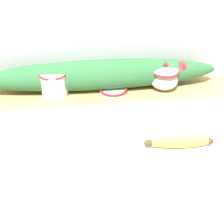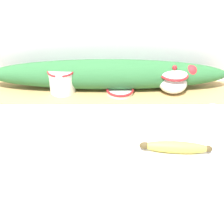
{
  "view_description": "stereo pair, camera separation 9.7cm",
  "coord_description": "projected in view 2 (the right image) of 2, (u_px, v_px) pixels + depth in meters",
  "views": [
    {
      "loc": [
        -0.08,
        -0.84,
        1.45
      ],
      "look_at": [
        0.02,
        -0.04,
        0.92
      ],
      "focal_mm": 45.0,
      "sensor_mm": 36.0,
      "label": 1
    },
    {
      "loc": [
        0.02,
        -0.85,
        1.45
      ],
      "look_at": [
        0.02,
        -0.04,
        0.92
      ],
      "focal_mm": 45.0,
      "sensor_mm": 36.0,
      "label": 2
    }
  ],
  "objects": [
    {
      "name": "small_dish",
      "position": [
        120.0,
        91.0,
        1.18
      ],
      "size": [
        0.12,
        0.12,
        0.02
      ],
      "color": "white",
      "rests_on": "countertop"
    },
    {
      "name": "countertop",
      "position": [
        107.0,
        197.0,
        1.27
      ],
      "size": [
        1.56,
        0.61,
        0.87
      ],
      "primitive_type": "cube",
      "color": "silver",
      "rests_on": "ground_plane"
    },
    {
      "name": "cream_pitcher",
      "position": [
        61.0,
        80.0,
        1.16
      ],
      "size": [
        0.11,
        0.13,
        0.1
      ],
      "color": "white",
      "rests_on": "countertop"
    },
    {
      "name": "banana",
      "position": [
        175.0,
        147.0,
        0.87
      ],
      "size": [
        0.22,
        0.05,
        0.04
      ],
      "rotation": [
        0.0,
        0.0,
        -0.08
      ],
      "color": "#DBCC4C",
      "rests_on": "countertop"
    },
    {
      "name": "spoon",
      "position": [
        209.0,
        107.0,
        1.09
      ],
      "size": [
        0.18,
        0.1,
        0.01
      ],
      "rotation": [
        0.0,
        0.0,
        0.46
      ],
      "color": "silver",
      "rests_on": "countertop"
    },
    {
      "name": "poinsettia_garland",
      "position": [
        107.0,
        74.0,
        1.19
      ],
      "size": [
        1.02,
        0.14,
        0.13
      ],
      "color": "#2D6B38",
      "rests_on": "countertop"
    },
    {
      "name": "sugar_bowl",
      "position": [
        172.0,
        80.0,
        1.16
      ],
      "size": [
        0.12,
        0.12,
        0.12
      ],
      "color": "white",
      "rests_on": "countertop"
    },
    {
      "name": "back_wall",
      "position": [
        107.0,
        4.0,
        1.12
      ],
      "size": [
        2.36,
        0.04,
        2.4
      ],
      "primitive_type": "cube",
      "color": "silver",
      "rests_on": "ground_plane"
    },
    {
      "name": "table_runner",
      "position": [
        107.0,
        92.0,
        1.19
      ],
      "size": [
        1.44,
        0.2,
        0.0
      ],
      "primitive_type": "cube",
      "color": "tan",
      "rests_on": "countertop"
    }
  ]
}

